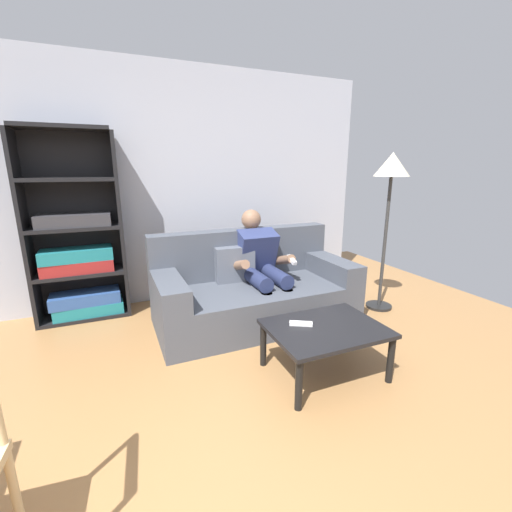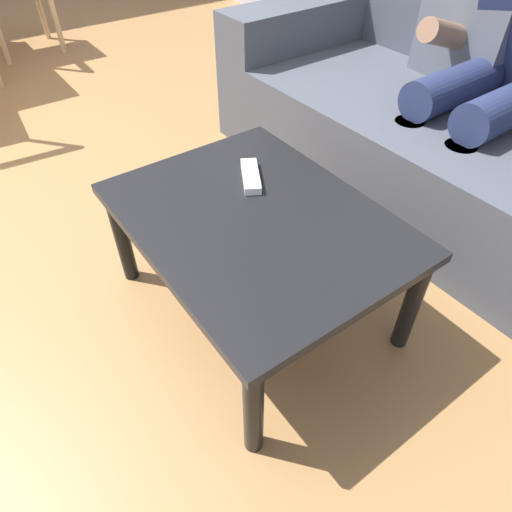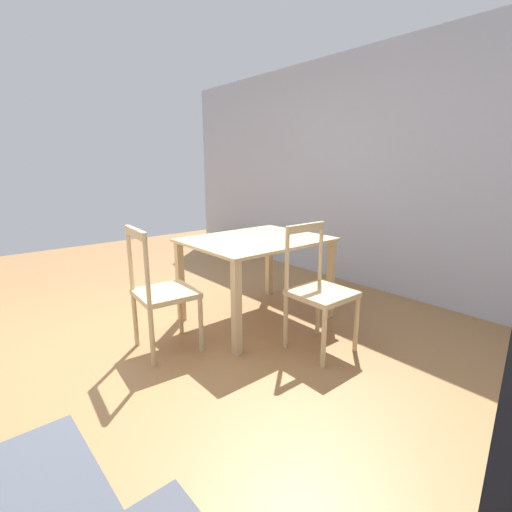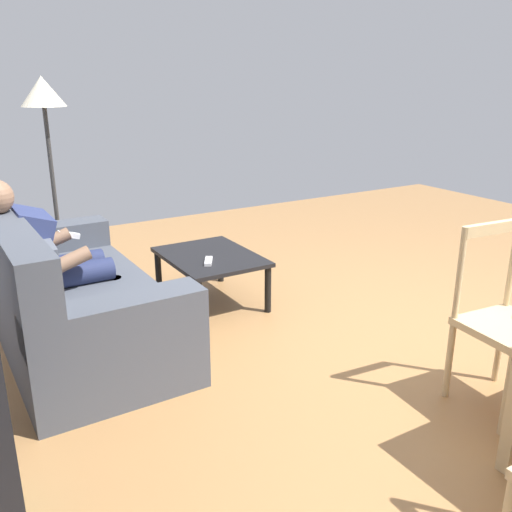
% 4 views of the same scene
% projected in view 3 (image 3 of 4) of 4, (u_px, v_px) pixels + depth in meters
% --- Properties ---
extents(ground_plane, '(8.27, 8.27, 0.00)m').
position_uv_depth(ground_plane, '(80.00, 359.00, 2.71)').
color(ground_plane, '#9E7042').
extents(wall_side, '(0.12, 6.13, 2.63)m').
position_uv_depth(wall_side, '(347.00, 172.00, 4.36)').
color(wall_side, '#ABB0BE').
rests_on(wall_side, ground_plane).
extents(dining_table, '(1.19, 0.94, 0.76)m').
position_uv_depth(dining_table, '(256.00, 251.00, 3.28)').
color(dining_table, '#D1B27F').
rests_on(dining_table, ground_plane).
extents(dining_chair_near_wall, '(0.42, 0.42, 0.96)m').
position_uv_depth(dining_chair_near_wall, '(319.00, 291.00, 2.78)').
color(dining_chair_near_wall, '#D1B27F').
rests_on(dining_chair_near_wall, ground_plane).
extents(dining_chair_facing_couch, '(0.46, 0.46, 0.97)m').
position_uv_depth(dining_chair_facing_couch, '(162.00, 293.00, 2.75)').
color(dining_chair_facing_couch, '#D1B27F').
rests_on(dining_chair_facing_couch, ground_plane).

